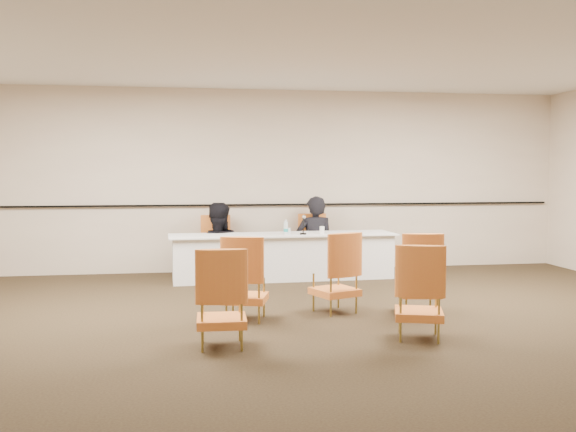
% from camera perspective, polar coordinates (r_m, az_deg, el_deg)
% --- Properties ---
extents(floor, '(10.00, 10.00, 0.00)m').
position_cam_1_polar(floor, '(6.94, 3.00, -9.80)').
color(floor, black).
rests_on(floor, ground).
extents(ceiling, '(10.00, 10.00, 0.00)m').
position_cam_1_polar(ceiling, '(6.87, 3.09, 15.28)').
color(ceiling, silver).
rests_on(ceiling, ground).
extents(wall_back, '(10.00, 0.04, 3.00)m').
position_cam_1_polar(wall_back, '(10.69, -1.47, 3.17)').
color(wall_back, beige).
rests_on(wall_back, ground).
extents(wall_rail, '(9.80, 0.04, 0.03)m').
position_cam_1_polar(wall_rail, '(10.66, -1.44, 1.01)').
color(wall_rail, black).
rests_on(wall_rail, wall_back).
extents(panel_table, '(3.50, 0.93, 0.69)m').
position_cam_1_polar(panel_table, '(9.88, -0.43, -3.61)').
color(panel_table, silver).
rests_on(panel_table, ground).
extents(panelist_main, '(0.65, 0.45, 1.71)m').
position_cam_1_polar(panelist_main, '(10.52, 2.40, -2.88)').
color(panelist_main, black).
rests_on(panelist_main, ground).
extents(panelist_main_chair, '(0.52, 0.52, 0.95)m').
position_cam_1_polar(panelist_main_chair, '(10.51, 2.40, -2.45)').
color(panelist_main_chair, orange).
rests_on(panelist_main_chair, ground).
extents(panelist_second, '(0.86, 0.68, 1.71)m').
position_cam_1_polar(panelist_second, '(10.27, -6.35, -3.56)').
color(panelist_second, black).
rests_on(panelist_second, ground).
extents(panelist_second_chair, '(0.52, 0.52, 0.95)m').
position_cam_1_polar(panelist_second_chair, '(10.25, -6.35, -2.63)').
color(panelist_second_chair, orange).
rests_on(panelist_second_chair, ground).
extents(papers, '(0.33, 0.26, 0.00)m').
position_cam_1_polar(papers, '(9.84, 2.26, -1.59)').
color(papers, white).
rests_on(papers, panel_table).
extents(microphone, '(0.15, 0.23, 0.29)m').
position_cam_1_polar(microphone, '(9.74, 1.36, -0.80)').
color(microphone, black).
rests_on(microphone, panel_table).
extents(water_bottle, '(0.07, 0.07, 0.23)m').
position_cam_1_polar(water_bottle, '(9.74, -0.19, -0.99)').
color(water_bottle, teal).
rests_on(water_bottle, panel_table).
extents(drinking_glass, '(0.08, 0.08, 0.10)m').
position_cam_1_polar(drinking_glass, '(9.77, 0.04, -1.34)').
color(drinking_glass, silver).
rests_on(drinking_glass, panel_table).
extents(coffee_cup, '(0.08, 0.08, 0.12)m').
position_cam_1_polar(coffee_cup, '(9.81, 3.05, -1.27)').
color(coffee_cup, white).
rests_on(coffee_cup, panel_table).
extents(aud_chair_front_left, '(0.62, 0.62, 0.95)m').
position_cam_1_polar(aud_chair_front_left, '(7.16, -3.80, -5.50)').
color(aud_chair_front_left, orange).
rests_on(aud_chair_front_left, ground).
extents(aud_chair_front_mid, '(0.65, 0.65, 0.95)m').
position_cam_1_polar(aud_chair_front_mid, '(7.55, 4.19, -5.01)').
color(aud_chair_front_mid, orange).
rests_on(aud_chair_front_mid, ground).
extents(aud_chair_front_right, '(0.57, 0.57, 0.95)m').
position_cam_1_polar(aud_chair_front_right, '(7.65, 11.56, -4.95)').
color(aud_chair_front_right, orange).
rests_on(aud_chair_front_right, ground).
extents(aud_chair_back_left, '(0.52, 0.52, 0.95)m').
position_cam_1_polar(aud_chair_back_left, '(6.10, -5.94, -7.17)').
color(aud_chair_back_left, orange).
rests_on(aud_chair_back_left, ground).
extents(aud_chair_back_right, '(0.63, 0.63, 0.95)m').
position_cam_1_polar(aud_chair_back_right, '(6.49, 11.57, -6.55)').
color(aud_chair_back_right, orange).
rests_on(aud_chair_back_right, ground).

